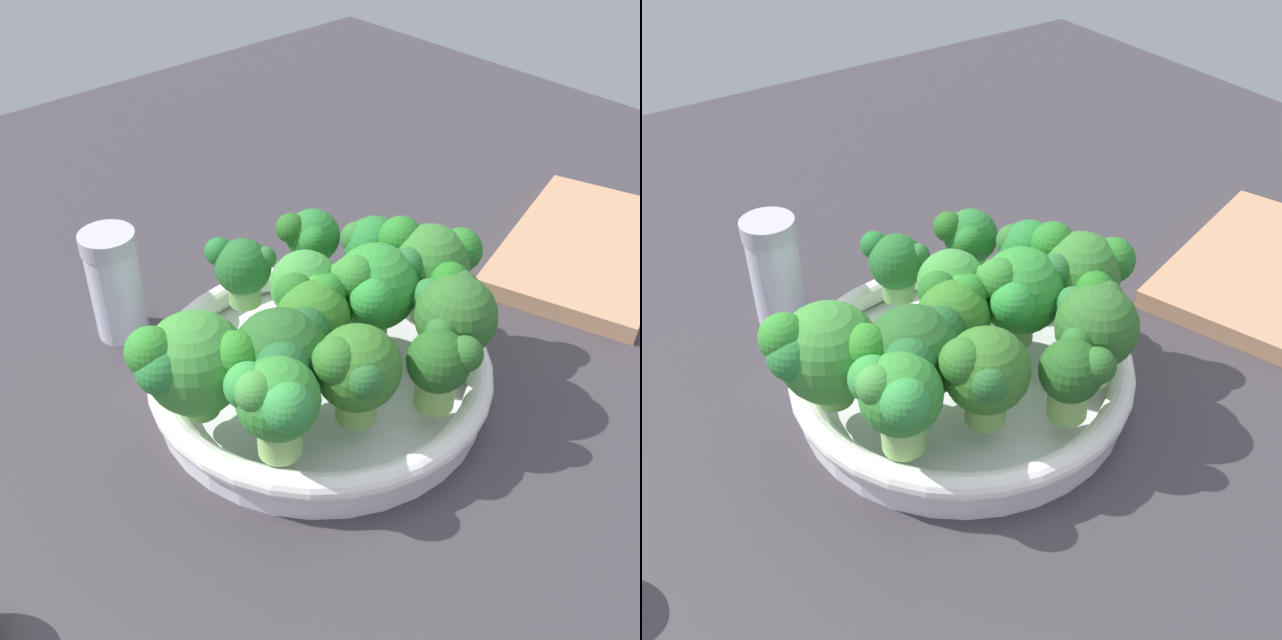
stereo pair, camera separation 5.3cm
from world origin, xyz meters
TOP-DOWN VIEW (x-y plane):
  - ground_plane at (0.00, 0.00)cm, footprint 130.00×130.00cm
  - bowl at (1.00, 1.99)cm, footprint 24.32×24.32cm
  - broccoli_floret_0 at (-1.70, -4.16)cm, footprint 5.73×5.45cm
  - broccoli_floret_1 at (4.75, 0.89)cm, footprint 6.48×6.05cm
  - broccoli_floret_2 at (-8.68, 2.88)cm, footprint 7.30×7.09cm
  - broccoli_floret_3 at (9.25, 5.13)cm, footprint 4.58×4.68cm
  - broccoli_floret_4 at (-7.18, -3.12)cm, footprint 5.14×5.73cm
  - broccoli_floret_5 at (-0.23, 1.76)cm, footprint 5.60×5.71cm
  - broccoli_floret_6 at (9.77, 0.14)cm, footprint 7.24×6.70cm
  - broccoli_floret_7 at (2.00, 4.23)cm, footprint 5.03×5.91cm
  - broccoli_floret_8 at (0.93, 10.47)cm, footprint 4.24×4.80cm
  - broccoli_floret_9 at (-3.92, 0.19)cm, footprint 6.85×7.02cm
  - broccoli_floret_10 at (3.40, -6.69)cm, footprint 4.48×4.39cm
  - broccoli_floret_11 at (6.95, -4.54)cm, footprint 5.64×6.30cm
  - broccoli_floret_12 at (6.79, 9.44)cm, footprint 4.84×4.40cm
  - cutting_board at (30.85, -1.17)cm, footprint 24.70×19.09cm
  - pepper_shaker at (-5.92, 17.56)cm, footprint 4.18×4.18cm

SIDE VIEW (x-z plane):
  - ground_plane at x=0.00cm, z-range -2.50..0.00cm
  - cutting_board at x=30.85cm, z-range 0.00..1.60cm
  - bowl at x=1.00cm, z-range 0.03..3.44cm
  - pepper_shaker at x=-5.92cm, z-range 0.06..9.08cm
  - broccoli_floret_8 at x=0.93cm, z-range 3.82..9.15cm
  - broccoli_floret_10 at x=3.40cm, z-range 4.04..9.72cm
  - broccoli_floret_12 at x=6.79cm, z-range 4.04..9.93cm
  - broccoli_floret_3 at x=9.25cm, z-range 4.10..10.30cm
  - broccoli_floret_7 at x=2.00cm, z-range 4.05..10.57cm
  - broccoli_floret_9 at x=-3.92cm, z-range 3.86..10.89cm
  - broccoli_floret_5 at x=-0.23cm, z-range 4.15..10.73cm
  - broccoli_floret_0 at x=-1.70cm, z-range 4.07..10.89cm
  - broccoli_floret_2 at x=-8.68cm, z-range 3.95..11.26cm
  - broccoli_floret_4 at x=-7.18cm, z-range 4.29..11.08cm
  - broccoli_floret_11 at x=6.95cm, z-range 4.17..11.24cm
  - broccoli_floret_1 at x=4.75cm, z-range 4.22..11.61cm
  - broccoli_floret_6 at x=9.77cm, z-range 4.29..11.95cm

